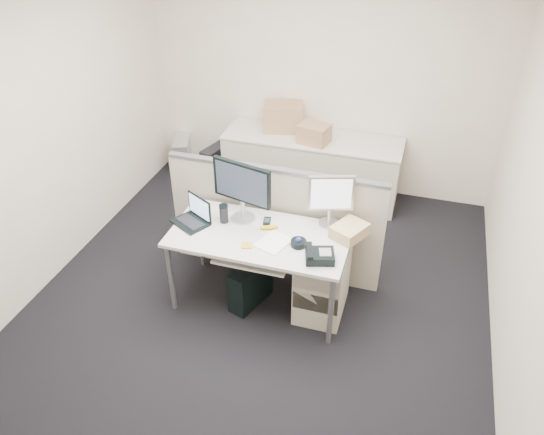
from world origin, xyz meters
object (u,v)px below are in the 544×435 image
(monitor_main, at_px, (242,192))
(desk_phone, at_px, (320,256))
(desk, at_px, (260,241))
(laptop, at_px, (189,213))

(monitor_main, bearing_deg, desk_phone, -11.18)
(desk, xyz_separation_m, desk_phone, (0.56, -0.18, 0.10))
(desk, bearing_deg, desk_phone, -17.95)
(desk, xyz_separation_m, monitor_main, (-0.21, 0.18, 0.34))
(monitor_main, relative_size, desk_phone, 2.45)
(laptop, xyz_separation_m, desk_phone, (1.18, -0.16, -0.08))
(desk, height_order, monitor_main, monitor_main)
(monitor_main, relative_size, laptop, 1.83)
(monitor_main, height_order, laptop, monitor_main)
(desk, height_order, desk_phone, desk_phone)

